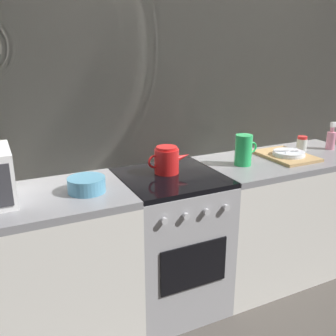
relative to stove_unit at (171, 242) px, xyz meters
name	(u,v)px	position (x,y,z in m)	size (l,w,h in m)	color
ground_plane	(170,301)	(0.00, 0.00, -0.45)	(8.00, 8.00, 0.00)	#47423D
back_wall	(149,117)	(0.00, 0.32, 0.75)	(3.60, 0.05, 2.40)	#B2AD9E
counter_left	(21,278)	(-0.90, 0.00, 0.00)	(1.20, 0.60, 0.90)	silver
stove_unit	(171,242)	(0.00, 0.00, 0.00)	(0.60, 0.63, 0.90)	#9E9EA3
counter_right	(280,216)	(0.90, 0.00, 0.00)	(1.20, 0.60, 0.90)	silver
kettle	(167,160)	(0.01, 0.06, 0.53)	(0.28, 0.15, 0.17)	red
mixing_bowl	(87,185)	(-0.52, -0.04, 0.49)	(0.20, 0.20, 0.08)	teal
pitcher	(244,150)	(0.52, -0.01, 0.55)	(0.16, 0.11, 0.20)	green
dish_pile	(287,155)	(0.90, -0.01, 0.47)	(0.30, 0.40, 0.06)	tan
spice_jar	(302,143)	(1.13, 0.10, 0.50)	(0.08, 0.08, 0.10)	silver
spray_bottle	(331,139)	(1.35, 0.03, 0.53)	(0.08, 0.06, 0.20)	pink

